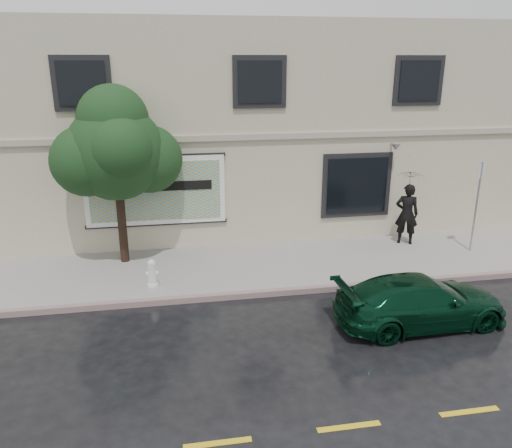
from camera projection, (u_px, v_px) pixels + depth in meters
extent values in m
plane|color=black|center=(297.00, 323.00, 11.60)|extent=(90.00, 90.00, 0.00)
cube|color=gray|center=(270.00, 266.00, 14.62)|extent=(20.00, 3.50, 0.15)
cube|color=gray|center=(283.00, 292.00, 12.98)|extent=(20.00, 0.18, 0.16)
cube|color=gold|center=(349.00, 427.00, 8.33)|extent=(19.00, 0.12, 0.01)
cube|color=beige|center=(241.00, 124.00, 18.91)|extent=(20.00, 8.00, 7.00)
cube|color=#9E9984|center=(259.00, 137.00, 15.10)|extent=(20.00, 0.12, 0.18)
cube|color=black|center=(356.00, 185.00, 16.14)|extent=(2.30, 0.10, 2.10)
cube|color=black|center=(357.00, 186.00, 16.09)|extent=(2.00, 0.05, 1.80)
cube|color=black|center=(82.00, 83.00, 13.73)|extent=(1.30, 0.05, 1.20)
cube|color=black|center=(260.00, 82.00, 14.54)|extent=(1.30, 0.05, 1.20)
cube|color=black|center=(419.00, 81.00, 15.36)|extent=(1.30, 0.05, 1.20)
cube|color=white|center=(155.00, 191.00, 15.04)|extent=(4.20, 0.06, 2.10)
cube|color=gold|center=(155.00, 191.00, 15.01)|extent=(3.90, 0.04, 1.80)
cube|color=black|center=(158.00, 224.00, 15.40)|extent=(4.30, 0.10, 0.10)
cube|color=black|center=(153.00, 156.00, 14.74)|extent=(4.30, 0.10, 0.10)
cube|color=black|center=(155.00, 187.00, 14.93)|extent=(3.40, 0.02, 0.28)
imported|color=black|center=(421.00, 301.00, 11.40)|extent=(4.03, 1.92, 1.15)
imported|color=black|center=(407.00, 214.00, 15.92)|extent=(0.85, 0.72, 1.97)
imported|color=black|center=(411.00, 173.00, 15.50)|extent=(1.14, 1.14, 0.70)
cylinder|color=black|center=(122.00, 224.00, 14.42)|extent=(0.25, 0.25, 2.30)
sphere|color=black|center=(116.00, 152.00, 13.76)|extent=(2.69, 2.69, 2.69)
cylinder|color=silver|center=(153.00, 285.00, 13.13)|extent=(0.29, 0.29, 0.08)
cylinder|color=silver|center=(152.00, 274.00, 13.04)|extent=(0.21, 0.21, 0.53)
sphere|color=silver|center=(151.00, 263.00, 12.94)|extent=(0.21, 0.21, 0.21)
cylinder|color=silver|center=(152.00, 273.00, 13.03)|extent=(0.31, 0.10, 0.10)
cylinder|color=#9EA1A6|center=(476.00, 208.00, 15.14)|extent=(0.06, 0.06, 2.79)
cube|color=silver|center=(481.00, 171.00, 14.79)|extent=(0.33, 0.13, 0.45)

